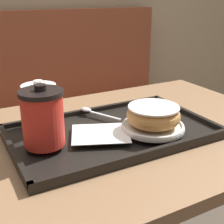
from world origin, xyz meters
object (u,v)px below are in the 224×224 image
coffee_cup_rear (40,105)px  spoon (91,111)px  coffee_cup_front (43,118)px  donut_chocolate_glazed (153,115)px

coffee_cup_rear → spoon: size_ratio=0.90×
coffee_cup_front → spoon: bearing=36.5°
coffee_cup_front → spoon: coffee_cup_front is taller
coffee_cup_rear → spoon: (0.15, 0.01, -0.05)m
coffee_cup_rear → coffee_cup_front: bearing=-102.9°
spoon → coffee_cup_rear: bearing=69.1°
coffee_cup_rear → spoon: bearing=5.1°
donut_chocolate_glazed → spoon: bearing=116.4°
coffee_cup_front → donut_chocolate_glazed: size_ratio=1.05×
coffee_cup_front → coffee_cup_rear: coffee_cup_front is taller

